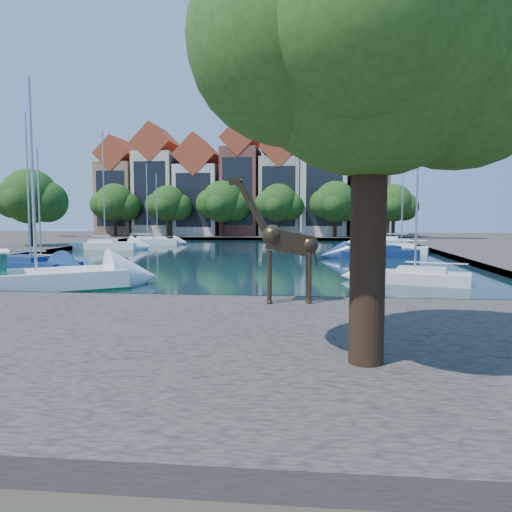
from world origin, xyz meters
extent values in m
plane|color=#38332B|center=(0.00, 0.00, 0.00)|extent=(160.00, 160.00, 0.00)
cube|color=black|center=(0.00, 24.00, 0.04)|extent=(38.00, 50.00, 0.08)
cube|color=#554E4A|center=(0.00, -7.00, 0.25)|extent=(50.00, 14.00, 0.50)
cube|color=#554E4A|center=(0.00, 56.00, 0.25)|extent=(60.00, 16.00, 0.50)
cylinder|color=#332114|center=(7.50, -9.00, 3.25)|extent=(0.80, 0.80, 5.50)
sphere|color=#264814|center=(7.50, -9.00, 7.92)|extent=(6.40, 6.40, 6.40)
sphere|color=#264814|center=(9.42, -8.70, 7.28)|extent=(4.80, 4.80, 4.80)
sphere|color=#264814|center=(5.74, -9.40, 7.60)|extent=(4.48, 4.48, 4.48)
cube|color=#906E4E|center=(-23.00, 56.00, 6.00)|extent=(5.39, 9.00, 11.00)
cube|color=#A83F21|center=(-23.00, 56.00, 12.71)|extent=(5.44, 9.18, 5.44)
cube|color=black|center=(-23.00, 51.52, 6.00)|extent=(4.40, 0.05, 8.25)
cube|color=beige|center=(-17.00, 56.00, 6.75)|extent=(5.88, 9.00, 12.50)
cube|color=#A83F21|center=(-17.00, 56.00, 14.32)|extent=(5.94, 9.18, 5.94)
cube|color=black|center=(-17.00, 51.52, 6.75)|extent=(4.80, 0.05, 9.38)
cube|color=silver|center=(-10.50, 56.00, 5.75)|extent=(6.37, 9.00, 10.50)
cube|color=#A83F21|center=(-10.50, 56.00, 12.43)|extent=(6.43, 9.18, 6.43)
cube|color=black|center=(-10.50, 51.52, 5.75)|extent=(5.20, 0.05, 7.88)
cube|color=brown|center=(-4.00, 56.00, 7.00)|extent=(5.39, 9.00, 13.00)
cube|color=#A83F21|center=(-4.00, 56.00, 14.71)|extent=(5.44, 9.18, 5.44)
cube|color=black|center=(-4.00, 51.52, 7.00)|extent=(4.40, 0.05, 9.75)
cube|color=tan|center=(2.00, 56.00, 6.25)|extent=(5.88, 9.00, 11.50)
cube|color=#A83F21|center=(2.00, 56.00, 13.32)|extent=(5.94, 9.18, 5.94)
cube|color=black|center=(2.00, 51.52, 6.25)|extent=(4.80, 0.05, 8.62)
cube|color=beige|center=(8.50, 56.00, 6.50)|extent=(6.37, 9.00, 12.00)
cube|color=#A83F21|center=(8.50, 56.00, 13.93)|extent=(6.43, 9.18, 6.43)
cube|color=black|center=(8.50, 51.52, 6.50)|extent=(5.20, 0.05, 9.00)
cube|color=brown|center=(15.00, 56.00, 5.75)|extent=(5.39, 9.00, 10.50)
cube|color=#A83F21|center=(15.00, 56.00, 12.21)|extent=(5.44, 9.18, 5.44)
cube|color=black|center=(15.00, 51.52, 5.75)|extent=(4.40, 0.05, 7.88)
cylinder|color=#332114|center=(-22.00, 50.50, 2.10)|extent=(0.50, 0.50, 3.20)
sphere|color=#193810|center=(-22.00, 50.50, 5.38)|extent=(5.60, 5.60, 5.60)
sphere|color=#193810|center=(-20.32, 50.80, 4.82)|extent=(4.20, 4.20, 4.20)
sphere|color=#193810|center=(-23.54, 50.10, 5.10)|extent=(3.92, 3.92, 3.92)
cylinder|color=#332114|center=(-14.00, 50.50, 2.10)|extent=(0.50, 0.50, 3.20)
sphere|color=#193810|center=(-14.00, 50.50, 5.26)|extent=(5.20, 5.20, 5.20)
sphere|color=#193810|center=(-12.44, 50.80, 4.74)|extent=(3.90, 3.90, 3.90)
sphere|color=#193810|center=(-15.43, 50.10, 5.00)|extent=(3.64, 3.64, 3.64)
cylinder|color=#332114|center=(-6.00, 50.50, 2.10)|extent=(0.50, 0.50, 3.20)
sphere|color=#193810|center=(-6.00, 50.50, 5.50)|extent=(6.00, 6.00, 6.00)
sphere|color=#193810|center=(-4.20, 50.80, 4.90)|extent=(4.50, 4.50, 4.50)
sphere|color=#193810|center=(-7.65, 50.10, 5.20)|extent=(4.20, 4.20, 4.20)
cylinder|color=#332114|center=(2.00, 50.50, 2.10)|extent=(0.50, 0.50, 3.20)
sphere|color=#193810|center=(2.00, 50.50, 5.32)|extent=(5.40, 5.40, 5.40)
sphere|color=#193810|center=(3.62, 50.80, 4.78)|extent=(4.05, 4.05, 4.05)
sphere|color=#193810|center=(0.51, 50.10, 5.05)|extent=(3.78, 3.78, 3.78)
cylinder|color=#332114|center=(10.00, 50.50, 2.10)|extent=(0.50, 0.50, 3.20)
sphere|color=#193810|center=(10.00, 50.50, 5.44)|extent=(5.80, 5.80, 5.80)
sphere|color=#193810|center=(11.74, 50.80, 4.86)|extent=(4.35, 4.35, 4.35)
sphere|color=#193810|center=(8.40, 50.10, 5.15)|extent=(4.06, 4.06, 4.06)
cylinder|color=#332114|center=(18.00, 50.50, 2.10)|extent=(0.50, 0.50, 3.20)
sphere|color=#193810|center=(18.00, 50.50, 5.26)|extent=(5.20, 5.20, 5.20)
sphere|color=#193810|center=(19.56, 50.80, 4.74)|extent=(3.90, 3.90, 3.90)
sphere|color=#193810|center=(16.57, 50.10, 5.00)|extent=(3.64, 3.64, 3.64)
cylinder|color=#332114|center=(-22.00, 28.00, 2.20)|extent=(0.54, 0.54, 3.40)
sphere|color=#193810|center=(-22.00, 28.00, 5.58)|extent=(5.60, 5.60, 5.60)
sphere|color=#193810|center=(-20.32, 28.30, 5.02)|extent=(4.20, 4.20, 4.20)
sphere|color=#193810|center=(-23.54, 27.60, 5.30)|extent=(3.92, 3.92, 3.92)
cylinder|color=#322619|center=(4.75, -1.83, 1.49)|extent=(0.15, 0.15, 1.98)
cylinder|color=#322619|center=(4.69, -1.42, 1.49)|extent=(0.15, 0.15, 1.98)
cylinder|color=#322619|center=(6.24, -1.61, 1.49)|extent=(0.15, 0.15, 1.98)
cylinder|color=#322619|center=(6.18, -1.20, 1.49)|extent=(0.15, 0.15, 1.98)
cube|color=#322619|center=(5.51, -1.51, 2.81)|extent=(1.97, 0.79, 1.15)
cylinder|color=#322619|center=(4.12, -1.71, 4.09)|extent=(1.29, 0.46, 2.04)
cube|color=#322619|center=(3.45, -1.81, 5.10)|extent=(0.57, 0.25, 0.31)
cube|color=white|center=(-8.21, 2.00, 0.69)|extent=(10.93, 8.77, 1.22)
cylinder|color=#B2B2B7|center=(-7.13, 2.72, 5.70)|extent=(0.15, 0.15, 9.37)
cube|color=silver|center=(-12.00, 11.89, 0.51)|extent=(5.31, 3.14, 0.86)
cube|color=silver|center=(-12.00, 11.89, 0.80)|extent=(2.46, 1.81, 0.48)
cylinder|color=#B2B2B7|center=(-12.00, 11.89, 4.50)|extent=(0.11, 0.11, 7.50)
cube|color=navy|center=(-12.00, 10.61, 0.53)|extent=(7.40, 4.85, 0.89)
cube|color=navy|center=(-12.00, 10.61, 0.82)|extent=(3.47, 2.72, 0.50)
cylinder|color=#B2B2B7|center=(-12.00, 10.61, 5.58)|extent=(0.12, 0.12, 9.62)
cube|color=silver|center=(-15.00, 29.97, 0.56)|extent=(6.91, 2.63, 0.96)
cube|color=silver|center=(-15.00, 29.97, 0.88)|extent=(3.04, 1.78, 0.53)
cylinder|color=#B2B2B7|center=(-15.00, 29.97, 6.63)|extent=(0.13, 0.13, 11.61)
cube|color=white|center=(-13.04, 38.07, 0.53)|extent=(4.81, 2.43, 0.89)
cube|color=white|center=(-13.04, 38.07, 0.83)|extent=(2.18, 1.48, 0.50)
cylinder|color=#B2B2B7|center=(-13.04, 38.07, 5.25)|extent=(0.12, 0.12, 8.95)
cube|color=silver|center=(-12.00, 38.53, 0.51)|extent=(5.22, 1.98, 0.85)
cube|color=silver|center=(-12.00, 38.53, 0.79)|extent=(2.30, 1.34, 0.47)
cylinder|color=#B2B2B7|center=(-12.00, 38.53, 4.67)|extent=(0.11, 0.11, 7.85)
cube|color=silver|center=(12.00, 7.34, 0.48)|extent=(6.04, 3.68, 0.81)
cube|color=silver|center=(12.00, 7.34, 0.75)|extent=(2.81, 2.11, 0.45)
cylinder|color=#B2B2B7|center=(12.00, 7.34, 5.05)|extent=(0.11, 0.11, 8.68)
cube|color=navy|center=(12.00, 22.83, 0.54)|extent=(7.20, 3.98, 0.93)
cube|color=navy|center=(12.00, 22.83, 0.85)|extent=(3.30, 2.35, 0.52)
cylinder|color=#B2B2B7|center=(12.00, 22.83, 5.67)|extent=(0.12, 0.12, 9.74)
cube|color=silver|center=(15.00, 27.80, 0.51)|extent=(5.18, 3.10, 0.86)
cube|color=silver|center=(15.00, 27.80, 0.80)|extent=(2.40, 1.79, 0.48)
cylinder|color=#B2B2B7|center=(15.00, 27.80, 4.76)|extent=(0.11, 0.11, 8.03)
cube|color=silver|center=(15.00, 39.49, 0.55)|extent=(6.35, 3.50, 0.95)
cube|color=silver|center=(15.00, 39.49, 0.87)|extent=(2.91, 2.07, 0.53)
cylinder|color=#B2B2B7|center=(15.00, 39.49, 5.59)|extent=(0.13, 0.13, 9.55)
camera|label=1|loc=(6.14, -20.40, 3.94)|focal=35.00mm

